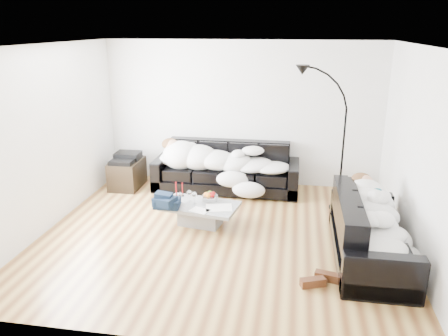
% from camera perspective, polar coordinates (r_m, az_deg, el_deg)
% --- Properties ---
extents(ground, '(5.00, 5.00, 0.00)m').
position_cam_1_polar(ground, '(6.28, -0.46, -8.68)').
color(ground, brown).
rests_on(ground, ground).
extents(wall_back, '(5.00, 0.02, 2.60)m').
position_cam_1_polar(wall_back, '(7.98, 2.34, 7.05)').
color(wall_back, silver).
rests_on(wall_back, ground).
extents(wall_left, '(0.02, 4.50, 2.60)m').
position_cam_1_polar(wall_left, '(6.70, -22.10, 3.57)').
color(wall_left, silver).
rests_on(wall_left, ground).
extents(wall_right, '(0.02, 4.50, 2.60)m').
position_cam_1_polar(wall_right, '(5.92, 24.07, 1.53)').
color(wall_right, silver).
rests_on(wall_right, ground).
extents(ceiling, '(5.00, 5.00, 0.00)m').
position_cam_1_polar(ceiling, '(5.61, -0.53, 15.76)').
color(ceiling, white).
rests_on(ceiling, ground).
extents(sofa_back, '(2.56, 0.89, 0.84)m').
position_cam_1_polar(sofa_back, '(7.78, 0.29, 0.08)').
color(sofa_back, black).
rests_on(sofa_back, ground).
extents(sofa_right, '(0.86, 2.01, 0.81)m').
position_cam_1_polar(sofa_right, '(5.82, 18.67, -7.50)').
color(sofa_right, black).
rests_on(sofa_right, ground).
extents(sleeper_back, '(2.17, 0.75, 0.43)m').
position_cam_1_polar(sleeper_back, '(7.67, 0.24, 1.52)').
color(sleeper_back, white).
rests_on(sleeper_back, sofa_back).
extents(sleeper_right, '(0.73, 1.73, 0.42)m').
position_cam_1_polar(sleeper_right, '(5.73, 18.90, -5.48)').
color(sleeper_right, white).
rests_on(sleeper_right, sofa_right).
extents(teal_cushion, '(0.42, 0.38, 0.20)m').
position_cam_1_polar(teal_cushion, '(6.26, 17.60, -2.46)').
color(teal_cushion, '#0E5966').
rests_on(teal_cushion, sofa_right).
extents(coffee_table, '(1.19, 0.81, 0.32)m').
position_cam_1_polar(coffee_table, '(6.53, -3.09, -6.05)').
color(coffee_table, '#939699').
rests_on(coffee_table, ground).
extents(fruit_bowl, '(0.24, 0.24, 0.14)m').
position_cam_1_polar(fruit_bowl, '(6.56, -1.83, -3.73)').
color(fruit_bowl, white).
rests_on(fruit_bowl, coffee_table).
extents(wine_glass_a, '(0.09, 0.09, 0.18)m').
position_cam_1_polar(wine_glass_a, '(6.54, -4.56, -3.66)').
color(wine_glass_a, white).
rests_on(wine_glass_a, coffee_table).
extents(wine_glass_b, '(0.08, 0.08, 0.16)m').
position_cam_1_polar(wine_glass_b, '(6.53, -5.73, -3.84)').
color(wine_glass_b, white).
rests_on(wine_glass_b, coffee_table).
extents(wine_glass_c, '(0.10, 0.10, 0.19)m').
position_cam_1_polar(wine_glass_c, '(6.45, -3.91, -3.93)').
color(wine_glass_c, white).
rests_on(wine_glass_c, coffee_table).
extents(candle_left, '(0.05, 0.05, 0.24)m').
position_cam_1_polar(candle_left, '(6.71, -6.26, -2.84)').
color(candle_left, maroon).
rests_on(candle_left, coffee_table).
extents(candle_right, '(0.04, 0.04, 0.21)m').
position_cam_1_polar(candle_right, '(6.75, -5.46, -2.83)').
color(candle_right, maroon).
rests_on(candle_right, coffee_table).
extents(newspaper_a, '(0.43, 0.36, 0.01)m').
position_cam_1_polar(newspaper_a, '(6.33, -0.67, -5.17)').
color(newspaper_a, silver).
rests_on(newspaper_a, coffee_table).
extents(newspaper_b, '(0.31, 0.27, 0.01)m').
position_cam_1_polar(newspaper_b, '(6.25, -3.18, -5.53)').
color(newspaper_b, silver).
rests_on(newspaper_b, coffee_table).
extents(navy_jacket, '(0.42, 0.36, 0.20)m').
position_cam_1_polar(navy_jacket, '(6.33, -7.75, -3.70)').
color(navy_jacket, black).
rests_on(navy_jacket, coffee_table).
extents(shoes, '(0.53, 0.42, 0.11)m').
position_cam_1_polar(shoes, '(5.29, 12.39, -14.00)').
color(shoes, '#472311').
rests_on(shoes, ground).
extents(av_cabinet, '(0.50, 0.73, 0.50)m').
position_cam_1_polar(av_cabinet, '(8.16, -12.53, -0.73)').
color(av_cabinet, black).
rests_on(av_cabinet, ground).
extents(stereo, '(0.45, 0.35, 0.13)m').
position_cam_1_polar(stereo, '(8.07, -12.68, 1.39)').
color(stereo, black).
rests_on(stereo, av_cabinet).
extents(floor_lamp, '(0.77, 0.41, 2.00)m').
position_cam_1_polar(floor_lamp, '(7.04, 15.27, 2.41)').
color(floor_lamp, black).
rests_on(floor_lamp, ground).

